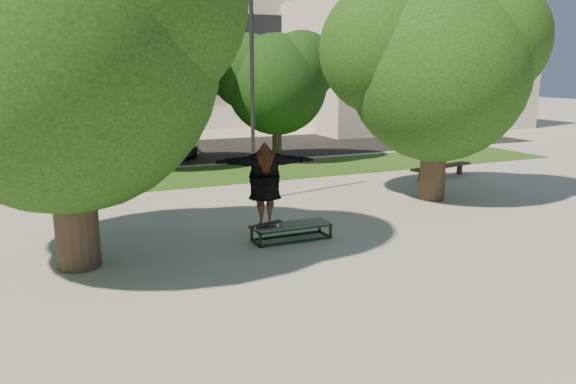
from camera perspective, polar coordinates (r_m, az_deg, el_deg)
name	(u,v)px	position (r m, az deg, el deg)	size (l,w,h in m)	color
ground	(292,254)	(12.06, 0.41, -6.31)	(120.00, 120.00, 0.00)	#9C9790
grass_strip	(211,175)	(21.06, -7.80, 1.74)	(30.00, 4.00, 0.02)	#204F16
asphalt_strip	(151,153)	(27.09, -13.71, 3.86)	(40.00, 8.00, 0.01)	black
tree_left	(55,38)	(11.52, -22.56, 14.25)	(6.96, 5.95, 7.12)	#38281E
tree_right	(435,61)	(17.17, 14.67, 12.77)	(6.24, 5.33, 6.51)	#38281E
bg_tree_mid	(137,65)	(22.77, -15.12, 12.37)	(5.76, 4.92, 6.24)	#38281E
bg_tree_right	(275,78)	(23.80, -1.37, 11.50)	(5.04, 4.31, 5.43)	#38281E
lamppost	(252,94)	(16.44, -3.65, 9.88)	(0.25, 0.15, 6.11)	#2D2D30
office_building	(71,6)	(42.67, -21.17, 17.17)	(30.00, 14.12, 16.00)	beige
side_building	(400,67)	(39.57, 11.35, 12.36)	(15.00, 10.00, 8.00)	beige
grind_box	(291,232)	(12.98, 0.35, -4.06)	(1.80, 0.60, 0.38)	black
skater_rig	(265,184)	(12.44, -2.38, 0.85)	(2.36, 1.23, 1.93)	white
bench	(441,167)	(21.08, 15.31, 2.42)	(2.92, 1.00, 0.45)	#433728
car_dark	(100,143)	(26.19, -18.58, 4.78)	(1.44, 4.14, 1.37)	black
car_grey	(163,138)	(26.61, -12.58, 5.39)	(2.50, 5.42, 1.51)	#5A5A5F
car_silver_b	(160,136)	(27.36, -12.87, 5.56)	(2.11, 5.19, 1.51)	#BBBBC0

